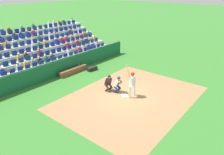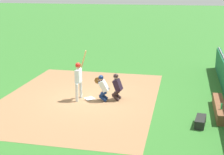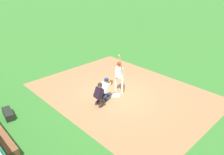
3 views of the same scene
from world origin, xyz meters
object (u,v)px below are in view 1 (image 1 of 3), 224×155
at_px(batter_at_plate, 132,81).
at_px(home_plate_umpire, 109,82).
at_px(equipment_duffel_bag, 92,69).
at_px(home_plate_marker, 125,95).
at_px(catcher_crouching, 118,83).
at_px(dugout_bench, 73,71).
at_px(water_bottle_on_bench, 79,65).

distance_m(batter_at_plate, home_plate_umpire, 1.85).
distance_m(batter_at_plate, equipment_duffel_bag, 5.90).
bearing_deg(home_plate_marker, catcher_crouching, -96.98).
height_order(batter_at_plate, catcher_crouching, batter_at_plate).
bearing_deg(dugout_bench, batter_at_plate, 87.47).
relative_size(catcher_crouching, water_bottle_on_bench, 5.49).
xyz_separation_m(home_plate_umpire, equipment_duffel_bag, (-2.16, -3.78, -0.54)).
xyz_separation_m(batter_at_plate, dugout_bench, (-0.28, -6.38, -0.92)).
height_order(catcher_crouching, water_bottle_on_bench, catcher_crouching).
relative_size(catcher_crouching, equipment_duffel_bag, 1.33).
bearing_deg(catcher_crouching, batter_at_plate, 96.82).
bearing_deg(equipment_duffel_bag, dugout_bench, -21.32).
height_order(home_plate_marker, catcher_crouching, catcher_crouching).
relative_size(catcher_crouching, dugout_bench, 0.44).
height_order(batter_at_plate, equipment_duffel_bag, batter_at_plate).
distance_m(catcher_crouching, dugout_bench, 5.29).
bearing_deg(water_bottle_on_bench, batter_at_plate, 81.35).
height_order(home_plate_umpire, dugout_bench, home_plate_umpire).
bearing_deg(home_plate_marker, dugout_bench, -94.82).
xyz_separation_m(home_plate_marker, equipment_duffel_bag, (-2.00, -5.09, 0.15)).
relative_size(water_bottle_on_bench, equipment_duffel_bag, 0.24).
xyz_separation_m(home_plate_marker, dugout_bench, (-0.50, -5.92, 0.20)).
relative_size(dugout_bench, water_bottle_on_bench, 12.38).
bearing_deg(equipment_duffel_bag, batter_at_plate, 80.03).
bearing_deg(catcher_crouching, equipment_duffel_bag, -113.43).
height_order(home_plate_marker, equipment_duffel_bag, equipment_duffel_bag).
height_order(dugout_bench, water_bottle_on_bench, water_bottle_on_bench).
height_order(home_plate_marker, dugout_bench, dugout_bench).
height_order(home_plate_marker, water_bottle_on_bench, water_bottle_on_bench).
distance_m(home_plate_umpire, dugout_bench, 4.69).
relative_size(home_plate_marker, home_plate_umpire, 0.34).
height_order(home_plate_marker, batter_at_plate, batter_at_plate).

